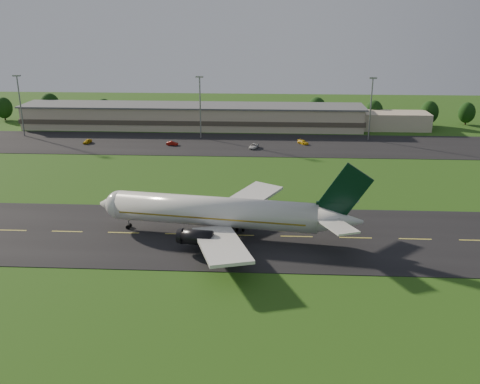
# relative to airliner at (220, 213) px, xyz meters

# --- Properties ---
(ground) EXTENTS (360.00, 360.00, 0.00)m
(ground) POSITION_rel_airliner_xyz_m (-18.63, 0.12, -4.66)
(ground) COLOR #1B4210
(ground) RESTS_ON ground
(taxiway) EXTENTS (220.00, 30.00, 0.10)m
(taxiway) POSITION_rel_airliner_xyz_m (-18.63, 0.12, -4.61)
(taxiway) COLOR black
(taxiway) RESTS_ON ground
(apron) EXTENTS (260.00, 30.00, 0.10)m
(apron) POSITION_rel_airliner_xyz_m (-18.63, 72.12, -4.61)
(apron) COLOR black
(apron) RESTS_ON ground
(airliner) EXTENTS (51.13, 41.78, 15.57)m
(airliner) POSITION_rel_airliner_xyz_m (0.00, 0.00, 0.00)
(airliner) COLOR silver
(airliner) RESTS_ON ground
(terminal) EXTENTS (145.00, 16.00, 8.40)m
(terminal) POSITION_rel_airliner_xyz_m (-12.22, 96.30, -0.67)
(terminal) COLOR tan
(terminal) RESTS_ON ground
(light_mast_west) EXTENTS (2.40, 1.20, 20.35)m
(light_mast_west) POSITION_rel_airliner_xyz_m (-73.63, 80.12, 8.08)
(light_mast_west) COLOR gray
(light_mast_west) RESTS_ON ground
(light_mast_centre) EXTENTS (2.40, 1.20, 20.35)m
(light_mast_centre) POSITION_rel_airliner_xyz_m (-13.63, 80.12, 8.08)
(light_mast_centre) COLOR gray
(light_mast_centre) RESTS_ON ground
(light_mast_east) EXTENTS (2.40, 1.20, 20.35)m
(light_mast_east) POSITION_rel_airliner_xyz_m (41.37, 80.12, 8.08)
(light_mast_east) COLOR gray
(light_mast_east) RESTS_ON ground
(tree_line) EXTENTS (195.50, 9.29, 10.44)m
(tree_line) POSITION_rel_airliner_xyz_m (3.79, 106.33, 0.30)
(tree_line) COLOR black
(tree_line) RESTS_ON ground
(service_vehicle_a) EXTENTS (2.25, 4.10, 1.32)m
(service_vehicle_a) POSITION_rel_airliner_xyz_m (-48.84, 70.62, -3.90)
(service_vehicle_a) COLOR #C49F0B
(service_vehicle_a) RESTS_ON apron
(service_vehicle_b) EXTENTS (3.77, 1.58, 1.21)m
(service_vehicle_b) POSITION_rel_airliner_xyz_m (-21.38, 69.49, -3.96)
(service_vehicle_b) COLOR maroon
(service_vehicle_b) RESTS_ON apron
(service_vehicle_c) EXTENTS (3.34, 5.21, 1.34)m
(service_vehicle_c) POSITION_rel_airliner_xyz_m (4.33, 67.10, -3.89)
(service_vehicle_c) COLOR silver
(service_vehicle_c) RESTS_ON apron
(service_vehicle_d) EXTENTS (3.89, 4.27, 1.20)m
(service_vehicle_d) POSITION_rel_airliner_xyz_m (19.78, 73.36, -3.96)
(service_vehicle_d) COLOR yellow
(service_vehicle_d) RESTS_ON apron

